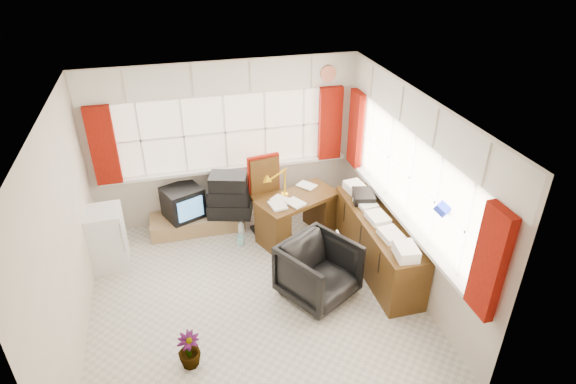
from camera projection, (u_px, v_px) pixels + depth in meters
name	position (u px, v px, depth m)	size (l,w,h in m)	color
ground	(255.00, 296.00, 6.11)	(4.00, 4.00, 0.00)	beige
room_walls	(250.00, 194.00, 5.37)	(4.00, 4.00, 4.00)	beige
window_back	(228.00, 164.00, 7.28)	(3.70, 0.12, 3.60)	beige
window_right	(403.00, 213.00, 6.07)	(0.12, 3.70, 3.60)	beige
curtains	(306.00, 155.00, 6.37)	(3.83, 3.83, 1.15)	maroon
overhead_cabinets	(310.00, 95.00, 6.04)	(3.98, 3.98, 0.48)	silver
desk	(298.00, 215.00, 7.09)	(1.32, 1.00, 0.71)	#513413
desk_lamp	(285.00, 176.00, 6.84)	(0.17, 0.15, 0.45)	#F3B50A
task_chair	(267.00, 193.00, 7.14)	(0.58, 0.60, 1.20)	black
office_chair	(319.00, 271.00, 5.96)	(0.81, 0.84, 0.76)	black
radiator	(323.00, 257.00, 6.42)	(0.42, 0.19, 0.62)	white
credenza	(377.00, 242.00, 6.46)	(0.50, 2.00, 0.85)	#513413
file_tray	(363.00, 196.00, 6.70)	(0.29, 0.37, 0.12)	black
tv_bench	(198.00, 222.00, 7.38)	(1.40, 0.50, 0.25)	#9A7A4D
crt_tv	(183.00, 202.00, 7.19)	(0.67, 0.65, 0.48)	black
hifi_stack	(229.00, 196.00, 7.19)	(0.73, 0.57, 0.68)	black
mini_fridge	(106.00, 238.00, 6.49)	(0.52, 0.52, 0.86)	white
spray_bottle_a	(241.00, 226.00, 7.26)	(0.10, 0.11, 0.27)	white
spray_bottle_b	(241.00, 239.00, 7.03)	(0.10, 0.10, 0.21)	#85C7C3
flower_vase	(189.00, 350.00, 5.08)	(0.24, 0.24, 0.43)	black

